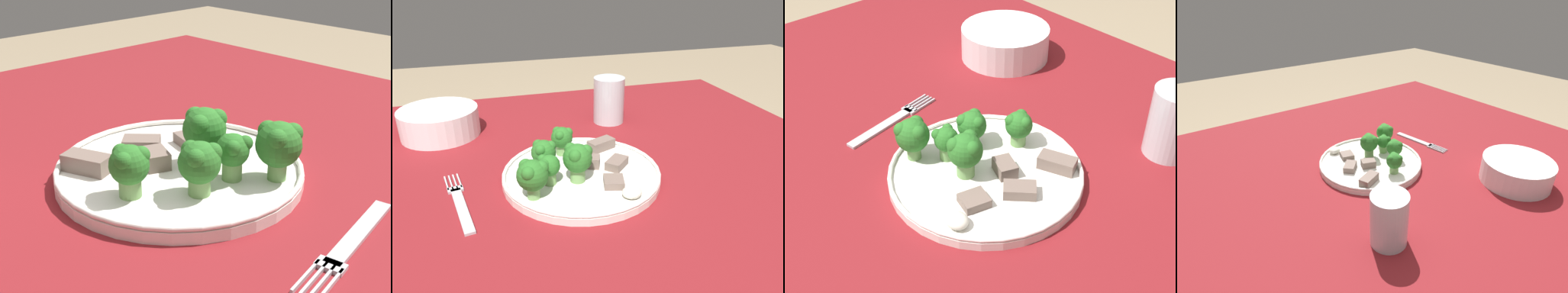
% 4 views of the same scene
% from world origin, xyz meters
% --- Properties ---
extents(table, '(1.17, 0.98, 0.70)m').
position_xyz_m(table, '(0.00, 0.00, 0.61)').
color(table, maroon).
rests_on(table, ground_plane).
extents(dinner_plate, '(0.26, 0.26, 0.02)m').
position_xyz_m(dinner_plate, '(0.06, 0.01, 0.71)').
color(dinner_plate, white).
rests_on(dinner_plate, table).
extents(fork, '(0.05, 0.17, 0.00)m').
position_xyz_m(fork, '(-0.14, -0.01, 0.71)').
color(fork, '#B2B2B7').
rests_on(fork, table).
extents(cream_bowl, '(0.16, 0.16, 0.06)m').
position_xyz_m(cream_bowl, '(-0.18, 0.27, 0.73)').
color(cream_bowl, white).
rests_on(cream_bowl, table).
extents(drinking_glass, '(0.07, 0.07, 0.10)m').
position_xyz_m(drinking_glass, '(0.19, 0.24, 0.75)').
color(drinking_glass, silver).
rests_on(drinking_glass, table).
extents(broccoli_floret_near_rim_left, '(0.04, 0.04, 0.05)m').
position_xyz_m(broccoli_floret_near_rim_left, '(-0.00, 0.04, 0.75)').
color(broccoli_floret_near_rim_left, '#709E56').
rests_on(broccoli_floret_near_rim_left, dinner_plate).
extents(broccoli_floret_center_left, '(0.05, 0.05, 0.06)m').
position_xyz_m(broccoli_floret_center_left, '(0.04, -0.01, 0.76)').
color(broccoli_floret_center_left, '#709E56').
rests_on(broccoli_floret_center_left, dinner_plate).
extents(broccoli_floret_back_left, '(0.04, 0.04, 0.05)m').
position_xyz_m(broccoli_floret_back_left, '(0.04, 0.09, 0.75)').
color(broccoli_floret_back_left, '#709E56').
rests_on(broccoli_floret_back_left, dinner_plate).
extents(broccoli_floret_front_left, '(0.05, 0.05, 0.06)m').
position_xyz_m(broccoli_floret_front_left, '(-0.03, -0.04, 0.76)').
color(broccoli_floret_front_left, '#709E56').
rests_on(broccoli_floret_front_left, dinner_plate).
extents(broccoli_floret_center_back, '(0.04, 0.03, 0.05)m').
position_xyz_m(broccoli_floret_center_back, '(-0.00, -0.01, 0.75)').
color(broccoli_floret_center_back, '#709E56').
rests_on(broccoli_floret_center_back, dinner_plate).
extents(meat_slice_front_slice, '(0.04, 0.04, 0.01)m').
position_xyz_m(meat_slice_front_slice, '(0.09, -0.04, 0.72)').
color(meat_slice_front_slice, '#756056').
rests_on(meat_slice_front_slice, dinner_plate).
extents(meat_slice_middle_slice, '(0.04, 0.04, 0.02)m').
position_xyz_m(meat_slice_middle_slice, '(0.08, 0.03, 0.73)').
color(meat_slice_middle_slice, '#756056').
rests_on(meat_slice_middle_slice, dinner_plate).
extents(meat_slice_rear_slice, '(0.06, 0.04, 0.02)m').
position_xyz_m(meat_slice_rear_slice, '(0.12, 0.09, 0.73)').
color(meat_slice_rear_slice, '#756056').
rests_on(meat_slice_rear_slice, dinner_plate).
extents(meat_slice_edge_slice, '(0.05, 0.05, 0.01)m').
position_xyz_m(meat_slice_edge_slice, '(0.12, 0.01, 0.72)').
color(meat_slice_edge_slice, '#756056').
rests_on(meat_slice_edge_slice, dinner_plate).
extents(sauce_dollop, '(0.03, 0.03, 0.02)m').
position_xyz_m(sauce_dollop, '(0.11, -0.08, 0.73)').
color(sauce_dollop, silver).
rests_on(sauce_dollop, dinner_plate).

